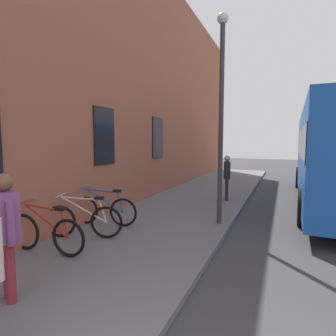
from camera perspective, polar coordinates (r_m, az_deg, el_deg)
ground at (r=7.21m, az=20.99°, el=-12.95°), size 60.00×60.00×0.00m
sidewalk_pavement at (r=9.58m, az=4.71°, el=-7.62°), size 24.00×3.50×0.12m
station_facade at (r=11.27m, az=-3.80°, el=17.28°), size 22.00×0.65×9.07m
bicycle_by_door at (r=5.78m, az=-24.25°, el=-12.41°), size 0.48×1.77×0.97m
bicycle_leaning_wall at (r=6.38m, az=-17.33°, el=-10.49°), size 0.71×1.69×0.97m
bicycle_far_end at (r=7.17m, az=-13.26°, el=-8.59°), size 0.52×1.75×0.97m
pedestrian_crossing_street at (r=4.21m, az=-30.86°, el=-10.04°), size 0.43×0.60×1.72m
pedestrian_near_bus at (r=10.01m, az=12.29°, el=-1.02°), size 0.61×0.32×1.63m
street_lamp at (r=7.12m, az=11.15°, el=13.45°), size 0.28×0.28×5.26m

